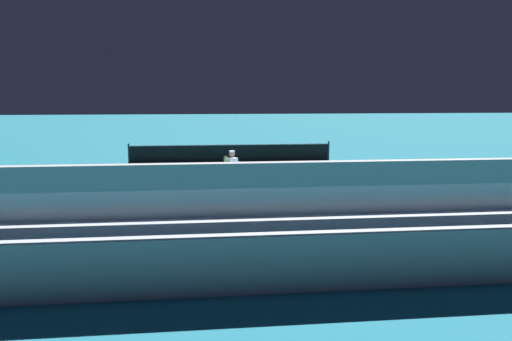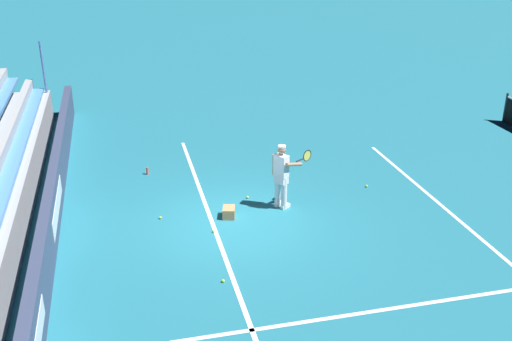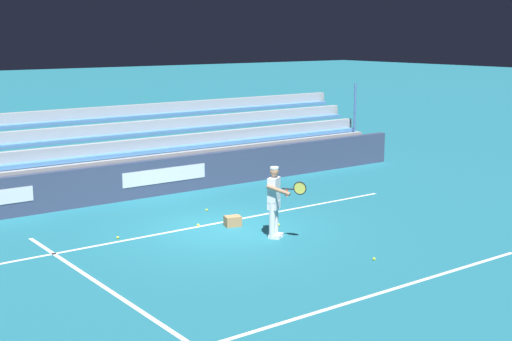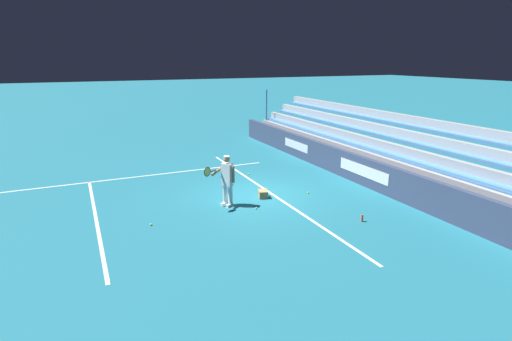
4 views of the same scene
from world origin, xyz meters
TOP-DOWN VIEW (x-y plane):
  - ground_plane at (0.00, 0.00)m, footprint 160.00×160.00m
  - court_baseline_white at (0.00, -0.50)m, footprint 12.00×0.10m
  - court_sideline_white at (4.11, 4.00)m, footprint 0.10×12.00m
  - court_service_line_white at (0.00, 5.50)m, footprint 8.22×0.10m
  - back_wall_sponsor_board at (0.01, -4.25)m, footprint 20.44×0.25m
  - bleacher_stand at (0.00, -6.08)m, footprint 19.41×2.40m
  - tennis_player at (-0.61, 1.40)m, footprint 0.57×1.06m
  - ball_box_cardboard at (-0.39, -0.04)m, footprint 0.46×0.39m
  - tennis_ball_far_right at (0.32, -0.55)m, footprint 0.07×0.07m
  - tennis_ball_by_box at (-1.32, 0.66)m, footprint 0.07×0.07m
  - tennis_ball_stray_back at (2.45, -0.72)m, footprint 0.07×0.07m
  - tennis_ball_far_left at (-1.25, 4.05)m, footprint 0.07×0.07m
  - tennis_ball_near_player at (-0.69, -1.73)m, footprint 0.07×0.07m
  - water_bottle at (-3.60, -1.83)m, footprint 0.07×0.07m

SIDE VIEW (x-z plane):
  - ground_plane at x=0.00m, z-range 0.00..0.00m
  - court_baseline_white at x=0.00m, z-range 0.00..0.01m
  - court_sideline_white at x=4.11m, z-range 0.00..0.01m
  - court_service_line_white at x=0.00m, z-range 0.00..0.01m
  - tennis_ball_far_right at x=0.32m, z-range 0.00..0.07m
  - tennis_ball_by_box at x=-1.32m, z-range 0.00..0.07m
  - tennis_ball_stray_back at x=2.45m, z-range 0.00..0.07m
  - tennis_ball_far_left at x=-1.25m, z-range 0.00..0.07m
  - tennis_ball_near_player at x=-0.69m, z-range 0.00..0.07m
  - water_bottle at x=-3.60m, z-range 0.00..0.22m
  - ball_box_cardboard at x=-0.39m, z-range 0.00..0.26m
  - back_wall_sponsor_board at x=0.01m, z-range 0.00..1.10m
  - bleacher_stand at x=0.00m, z-range -0.75..2.20m
  - tennis_player at x=-0.61m, z-range 0.04..1.75m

